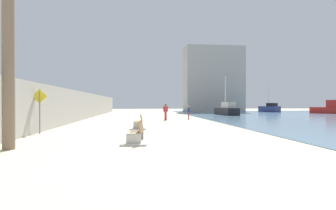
% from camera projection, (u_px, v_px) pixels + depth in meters
% --- Properties ---
extents(ground_plane, '(120.00, 120.00, 0.00)m').
position_uv_depth(ground_plane, '(151.00, 121.00, 26.82)').
color(ground_plane, beige).
extents(seawall, '(0.80, 64.00, 2.97)m').
position_uv_depth(seawall, '(75.00, 106.00, 26.02)').
color(seawall, '#ADAAA3').
rests_on(seawall, ground).
extents(bench_near, '(1.28, 2.19, 0.98)m').
position_uv_depth(bench_near, '(136.00, 138.00, 11.80)').
color(bench_near, '#ADAAA3').
rests_on(bench_near, ground).
extents(bench_far, '(1.13, 2.12, 0.98)m').
position_uv_depth(bench_far, '(138.00, 125.00, 18.54)').
color(bench_far, '#ADAAA3').
rests_on(bench_far, ground).
extents(person_walking, '(0.20, 0.53, 1.53)m').
position_uv_depth(person_walking, '(189.00, 112.00, 28.84)').
color(person_walking, '#B22D33').
rests_on(person_walking, ground).
extents(person_standing, '(0.51, 0.26, 1.73)m').
position_uv_depth(person_standing, '(166.00, 111.00, 27.65)').
color(person_standing, '#B22D33').
rests_on(person_standing, ground).
extents(boat_nearest, '(2.03, 6.25, 5.87)m').
position_uv_depth(boat_nearest, '(226.00, 110.00, 39.95)').
color(boat_nearest, black).
rests_on(boat_nearest, water_bay).
extents(boat_mid_bay, '(3.34, 4.43, 5.85)m').
position_uv_depth(boat_mid_bay, '(270.00, 108.00, 53.36)').
color(boat_mid_bay, navy).
rests_on(boat_mid_bay, water_bay).
extents(boat_distant, '(5.21, 6.13, 2.31)m').
position_uv_depth(boat_distant, '(332.00, 109.00, 45.15)').
color(boat_distant, red).
rests_on(boat_distant, water_bay).
extents(pedestrian_sign, '(0.85, 0.08, 2.58)m').
position_uv_depth(pedestrian_sign, '(40.00, 106.00, 15.16)').
color(pedestrian_sign, slate).
rests_on(pedestrian_sign, ground).
extents(harbor_building, '(12.00, 6.00, 13.50)m').
position_uv_depth(harbor_building, '(213.00, 80.00, 56.12)').
color(harbor_building, '#9E9E99').
rests_on(harbor_building, ground).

